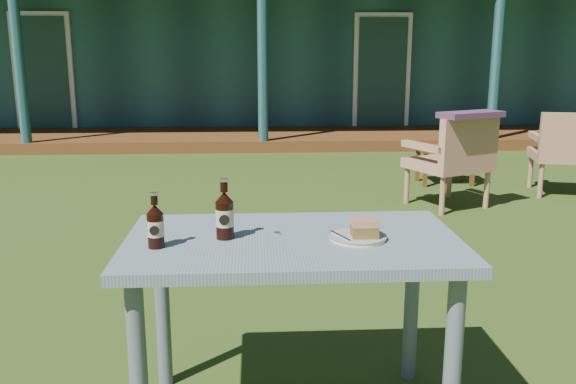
{
  "coord_description": "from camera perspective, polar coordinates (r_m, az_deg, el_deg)",
  "views": [
    {
      "loc": [
        -0.14,
        -3.69,
        1.37
      ],
      "look_at": [
        0.0,
        -1.3,
        0.82
      ],
      "focal_mm": 38.0,
      "sensor_mm": 36.0,
      "label": 1
    }
  ],
  "objects": [
    {
      "name": "side_table",
      "position": [
        6.65,
        14.52,
        3.63
      ],
      "size": [
        0.6,
        0.4,
        0.4
      ],
      "color": "#5D3316",
      "rests_on": "ground"
    },
    {
      "name": "armchair_right",
      "position": [
        6.49,
        24.72,
        3.71
      ],
      "size": [
        0.72,
        0.69,
        0.82
      ],
      "color": "#B17758",
      "rests_on": "ground"
    },
    {
      "name": "cafe_table",
      "position": [
        2.23,
        0.44,
        -6.79
      ],
      "size": [
        1.2,
        0.7,
        0.72
      ],
      "color": "slate",
      "rests_on": "ground"
    },
    {
      "name": "fork",
      "position": [
        2.17,
        4.92,
        -4.11
      ],
      "size": [
        0.06,
        0.13,
        0.0
      ],
      "primitive_type": "cube",
      "rotation": [
        0.0,
        0.0,
        0.39
      ],
      "color": "silver",
      "rests_on": "plate"
    },
    {
      "name": "pavilion",
      "position": [
        13.08,
        -2.74,
        13.97
      ],
      "size": [
        15.8,
        8.3,
        3.45
      ],
      "color": "#1C484B",
      "rests_on": "ground"
    },
    {
      "name": "armchair_left",
      "position": [
        5.61,
        15.31,
        3.21
      ],
      "size": [
        0.8,
        0.78,
        0.83
      ],
      "color": "#B17758",
      "rests_on": "ground"
    },
    {
      "name": "floral_throw",
      "position": [
        5.44,
        16.75,
        6.96
      ],
      "size": [
        0.62,
        0.45,
        0.05
      ],
      "primitive_type": "cube",
      "rotation": [
        0.0,
        0.0,
        3.57
      ],
      "color": "#532D4D",
      "rests_on": "armchair_left"
    },
    {
      "name": "plate",
      "position": [
        2.19,
        6.57,
        -4.19
      ],
      "size": [
        0.2,
        0.2,
        0.01
      ],
      "color": "silver",
      "rests_on": "cafe_table"
    },
    {
      "name": "bottle_cap",
      "position": [
        2.23,
        -1.02,
        -3.88
      ],
      "size": [
        0.03,
        0.03,
        0.01
      ],
      "primitive_type": "cylinder",
      "color": "silver",
      "rests_on": "cafe_table"
    },
    {
      "name": "cola_bottle_near",
      "position": [
        2.18,
        -5.95,
        -2.13
      ],
      "size": [
        0.06,
        0.07,
        0.22
      ],
      "color": "black",
      "rests_on": "cafe_table"
    },
    {
      "name": "cake_slice",
      "position": [
        2.17,
        7.16,
        -3.32
      ],
      "size": [
        0.09,
        0.09,
        0.06
      ],
      "color": "brown",
      "rests_on": "plate"
    },
    {
      "name": "cola_bottle_far",
      "position": [
        2.11,
        -12.3,
        -3.1
      ],
      "size": [
        0.06,
        0.06,
        0.19
      ],
      "color": "black",
      "rests_on": "cafe_table"
    },
    {
      "name": "ground",
      "position": [
        3.94,
        -1.08,
        -7.41
      ],
      "size": [
        80.0,
        80.0,
        0.0
      ],
      "primitive_type": "plane",
      "color": "#334916"
    }
  ]
}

